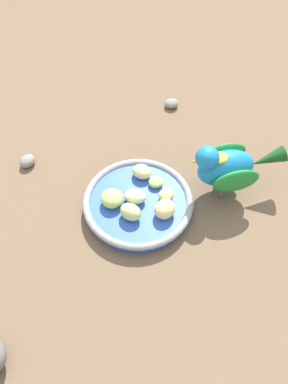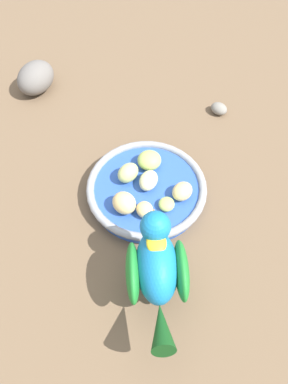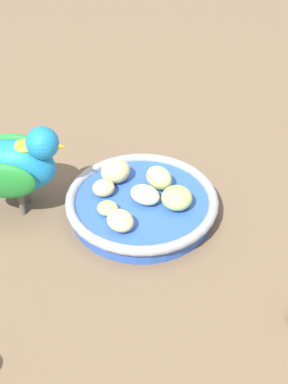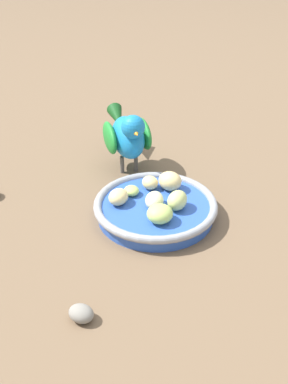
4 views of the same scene
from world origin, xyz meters
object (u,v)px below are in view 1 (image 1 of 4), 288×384
apple_piece_1 (165,209)px  pebble_0 (171,103)px  parrot (228,166)px  apple_piece_2 (142,172)px  apple_piece_0 (135,196)px  feeding_bowl (138,204)px  apple_piece_3 (131,212)px  pebble_1 (27,161)px  apple_piece_4 (166,195)px  apple_piece_5 (156,182)px  apple_piece_6 (112,198)px

apple_piece_1 → pebble_0: size_ratio=1.33×
parrot → pebble_0: bearing=-82.9°
apple_piece_2 → pebble_0: size_ratio=1.21×
apple_piece_1 → parrot: size_ratio=0.23×
apple_piece_2 → apple_piece_0: bearing=85.4°
feeding_bowl → apple_piece_2: size_ratio=5.49×
apple_piece_3 → pebble_1: size_ratio=1.17×
feeding_bowl → pebble_1: 0.23m
apple_piece_1 → pebble_1: 0.28m
apple_piece_1 → apple_piece_4: (0.00, -0.03, -0.00)m
apple_piece_5 → pebble_1: (0.24, -0.03, -0.02)m
apple_piece_5 → apple_piece_2: bearing=-32.7°
apple_piece_2 → apple_piece_5: (-0.03, 0.02, -0.00)m
apple_piece_4 → pebble_1: bearing=-13.1°
pebble_0 → apple_piece_3: bearing=82.2°
feeding_bowl → apple_piece_0: 0.02m
apple_piece_1 → apple_piece_2: 0.09m
apple_piece_0 → parrot: 0.16m
apple_piece_0 → apple_piece_4: bearing=-169.1°
apple_piece_0 → apple_piece_3: size_ratio=1.02×
apple_piece_1 → apple_piece_5: size_ratio=1.50×
parrot → pebble_1: parrot is taller
apple_piece_5 → parrot: (-0.12, -0.02, 0.04)m
apple_piece_4 → pebble_0: (0.01, -0.25, -0.02)m
apple_piece_6 → apple_piece_2: bearing=-122.8°
apple_piece_0 → pebble_0: bearing=-98.3°
pebble_0 → apple_piece_6: bearing=74.6°
apple_piece_4 → apple_piece_5: (0.02, -0.03, -0.00)m
apple_piece_1 → apple_piece_3: size_ratio=1.03×
apple_piece_0 → pebble_0: size_ratio=1.33×
apple_piece_1 → apple_piece_3: (0.05, 0.01, -0.00)m
apple_piece_6 → pebble_0: 0.28m
apple_piece_4 → parrot: size_ratio=0.16×
apple_piece_3 → pebble_0: (-0.04, -0.30, -0.03)m
feeding_bowl → pebble_0: feeding_bowl is taller
apple_piece_2 → parrot: (-0.14, -0.00, 0.03)m
apple_piece_0 → apple_piece_2: bearing=-94.6°
apple_piece_3 → apple_piece_5: size_ratio=1.46×
apple_piece_1 → apple_piece_6: 0.09m
apple_piece_0 → pebble_1: size_ratio=1.20×
apple_piece_6 → parrot: bearing=-160.4°
apple_piece_1 → apple_piece_4: apple_piece_1 is taller
apple_piece_3 → pebble_1: bearing=-26.6°
feeding_bowl → parrot: bearing=-158.2°
apple_piece_4 → pebble_1: size_ratio=0.87×
parrot → apple_piece_3: bearing=10.4°
feeding_bowl → apple_piece_5: apple_piece_5 is taller
parrot → pebble_1: 0.36m
apple_piece_2 → pebble_1: size_ratio=1.09×
apple_piece_1 → apple_piece_2: bearing=-57.8°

